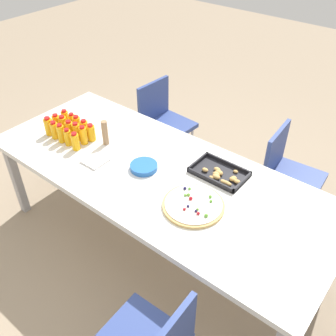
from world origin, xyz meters
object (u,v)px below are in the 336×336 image
(juice_bottle_7, at_px, (70,130))
(juice_bottle_9, at_px, (83,135))
(juice_bottle_11, at_px, (72,122))
(cardboard_tube, at_px, (105,133))
(juice_bottle_8, at_px, (76,132))
(juice_bottle_2, at_px, (61,133))
(party_table, at_px, (157,177))
(snack_tray, at_px, (220,174))
(juice_bottle_12, at_px, (77,125))
(chair_far_right, at_px, (287,171))
(napkin_stack, at_px, (95,161))
(juice_bottle_0, at_px, (49,126))
(juice_bottle_1, at_px, (55,130))
(juice_bottle_6, at_px, (63,125))
(juice_bottle_14, at_px, (91,133))
(juice_bottle_4, at_px, (75,142))
(juice_bottle_10, at_px, (65,119))
(fruit_pizza, at_px, (193,205))
(juice_bottle_3, at_px, (68,137))
(juice_bottle_5, at_px, (57,123))
(juice_bottle_13, at_px, (85,129))
(chair_far_left, at_px, (163,119))
(plate_stack, at_px, (144,167))

(juice_bottle_7, xyz_separation_m, juice_bottle_9, (0.14, 0.01, 0.00))
(juice_bottle_11, relative_size, cardboard_tube, 0.73)
(juice_bottle_8, bearing_deg, juice_bottle_2, -131.82)
(party_table, height_order, snack_tray, snack_tray)
(juice_bottle_11, xyz_separation_m, cardboard_tube, (0.34, 0.02, 0.03))
(juice_bottle_9, relative_size, juice_bottle_12, 1.00)
(chair_far_right, relative_size, napkin_stack, 5.53)
(cardboard_tube, bearing_deg, juice_bottle_0, -157.36)
(juice_bottle_1, relative_size, juice_bottle_6, 0.92)
(juice_bottle_12, bearing_deg, juice_bottle_14, -0.84)
(juice_bottle_6, xyz_separation_m, snack_tray, (1.20, 0.31, -0.06))
(juice_bottle_12, height_order, juice_bottle_14, juice_bottle_12)
(juice_bottle_4, relative_size, juice_bottle_12, 0.94)
(juice_bottle_10, height_order, fruit_pizza, juice_bottle_10)
(juice_bottle_4, relative_size, snack_tray, 0.39)
(juice_bottle_3, relative_size, napkin_stack, 0.90)
(juice_bottle_5, xyz_separation_m, juice_bottle_14, (0.31, 0.07, -0.00))
(juice_bottle_12, height_order, fruit_pizza, juice_bottle_12)
(juice_bottle_3, relative_size, juice_bottle_5, 0.99)
(party_table, distance_m, juice_bottle_13, 0.70)
(chair_far_left, bearing_deg, juice_bottle_6, -8.26)
(juice_bottle_0, relative_size, juice_bottle_13, 1.05)
(juice_bottle_4, height_order, juice_bottle_12, juice_bottle_12)
(juice_bottle_1, relative_size, juice_bottle_7, 0.97)
(juice_bottle_4, bearing_deg, napkin_stack, -4.89)
(chair_far_left, height_order, juice_bottle_9, juice_bottle_9)
(juice_bottle_13, bearing_deg, juice_bottle_12, -179.18)
(juice_bottle_6, distance_m, juice_bottle_9, 0.22)
(party_table, xyz_separation_m, juice_bottle_3, (-0.70, -0.16, 0.12))
(chair_far_left, xyz_separation_m, juice_bottle_11, (-0.19, -0.86, 0.30))
(juice_bottle_10, distance_m, fruit_pizza, 1.31)
(juice_bottle_4, relative_size, napkin_stack, 0.92)
(juice_bottle_1, bearing_deg, juice_bottle_7, 41.33)
(party_table, xyz_separation_m, juice_bottle_8, (-0.70, -0.08, 0.12))
(juice_bottle_3, xyz_separation_m, snack_tray, (1.05, 0.39, -0.05))
(juice_bottle_13, relative_size, plate_stack, 0.76)
(chair_far_left, distance_m, juice_bottle_2, 1.07)
(chair_far_left, xyz_separation_m, juice_bottle_10, (-0.27, -0.86, 0.30))
(juice_bottle_6, bearing_deg, party_table, 5.62)
(chair_far_left, height_order, juice_bottle_4, juice_bottle_4)
(juice_bottle_3, distance_m, fruit_pizza, 1.09)
(juice_bottle_4, distance_m, juice_bottle_11, 0.28)
(juice_bottle_4, distance_m, juice_bottle_6, 0.25)
(juice_bottle_0, distance_m, juice_bottle_4, 0.31)
(juice_bottle_0, height_order, juice_bottle_12, same)
(juice_bottle_14, height_order, napkin_stack, juice_bottle_14)
(plate_stack, bearing_deg, juice_bottle_8, -175.44)
(juice_bottle_13, bearing_deg, napkin_stack, -30.56)
(juice_bottle_4, bearing_deg, juice_bottle_8, 135.24)
(juice_bottle_9, relative_size, napkin_stack, 0.97)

